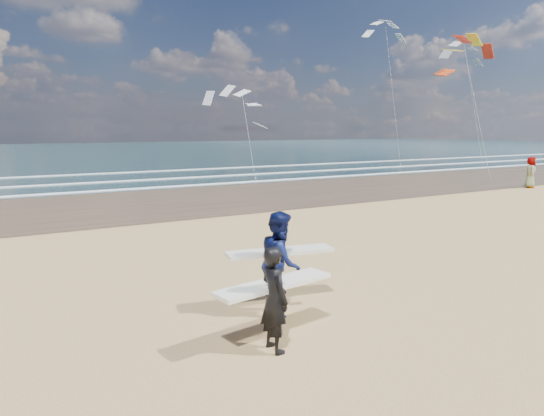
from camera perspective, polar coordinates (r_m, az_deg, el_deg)
wet_sand_strip at (r=34.22m, az=15.27°, el=3.02°), size 220.00×12.00×0.01m
ocean at (r=81.67m, az=-12.83°, el=6.61°), size 220.00×100.00×0.02m
foam_breakers at (r=41.91m, az=5.42°, el=4.47°), size 220.00×11.70×0.05m
surfer_near at (r=7.97m, az=0.28°, el=-10.40°), size 2.25×1.10×1.74m
surfer_far at (r=9.51m, az=1.03°, el=-6.34°), size 2.26×1.43×2.01m
beachgoer_0 at (r=33.40m, az=28.13°, el=3.72°), size 1.08×1.07×1.89m
kite_0 at (r=40.56m, az=22.49°, el=12.87°), size 6.23×4.79×11.60m
kite_1 at (r=37.24m, az=-3.04°, el=10.13°), size 5.64×4.72×7.40m
kite_2 at (r=55.03m, az=22.39°, el=12.70°), size 5.84×4.74×13.60m
kite_5 at (r=51.08m, az=13.89°, el=14.14°), size 5.18×4.67×15.33m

